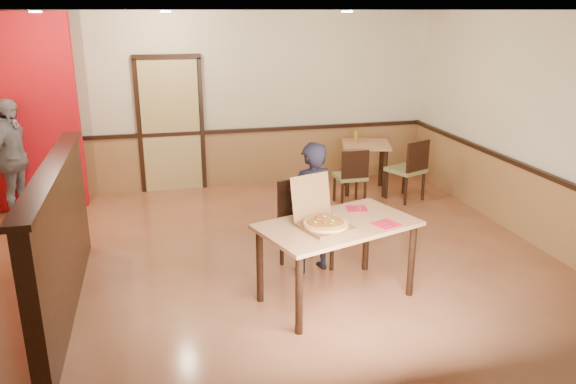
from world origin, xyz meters
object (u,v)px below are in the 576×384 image
Objects in this scene: side_chair_left at (352,175)px; condiment at (356,137)px; side_table at (365,154)px; diner at (311,208)px; main_table at (337,234)px; pizza_box at (323,221)px; side_chair_right at (410,168)px; diner_chair at (303,220)px; passerby at (13,159)px.

side_chair_left is 0.91m from condiment.
side_chair_left is 5.21× the size of condiment.
diner is at bearing -122.22° from side_table.
main_table is 2.73× the size of pizza_box.
diner is at bearing 19.91° from side_chair_right.
pizza_box is (-0.05, -0.89, 0.33)m from diner_chair.
side_chair_right is 1.04× the size of side_table.
side_chair_left is 0.91× the size of side_chair_right.
pizza_box is at bearing 64.15° from side_chair_left.
main_table is at bearing 29.33° from side_chair_right.
passerby is at bearing 118.40° from main_table.
passerby is (-3.54, 2.68, 0.09)m from diner.
main_table is 4.95m from passerby.
pizza_box is (-2.22, -2.73, 0.35)m from side_chair_right.
pizza_box reaches higher than side_chair_left.
condiment is (0.33, 0.75, 0.40)m from side_chair_left.
side_chair_right is 5.71m from passerby.
side_chair_left is (1.12, 2.67, -0.23)m from main_table.
passerby is 2.65× the size of pizza_box.
diner_chair reaches higher than side_table.
side_chair_right is at bearing 33.96° from main_table.
side_table is at bearing -67.60° from passerby.
condiment is (1.45, 3.43, 0.17)m from main_table.
side_table is at bearing 37.92° from diner_chair.
passerby is 4.86m from pizza_box.
diner_chair reaches higher than side_chair_right.
passerby is at bearing -30.27° from side_chair_right.
diner is 3.14m from condiment.
main_table is at bearing 1.16° from pizza_box.
pizza_box is at bearing -111.55° from passerby.
pizza_box is at bearing 68.13° from diner.
pizza_box is 3.84m from condiment.
diner_chair is 0.60× the size of passerby.
passerby is at bearing 117.01° from pizza_box.
main_table is 0.25m from pizza_box.
passerby is (-4.73, 0.70, 0.36)m from side_chair_left.
side_chair_right is at bearing -52.16° from side_table.
pizza_box is 3.77× the size of condiment.
side_chair_right is 0.58× the size of passerby.
diner is (-0.07, 0.69, 0.04)m from main_table.
side_table is 3.78m from pizza_box.
main_table is 1.03× the size of passerby.
diner_chair is (-0.12, 0.83, -0.16)m from main_table.
passerby reaches higher than side_chair_right.
side_chair_right reaches higher than side_chair_left.
diner is (-1.64, -2.60, 0.13)m from side_table.
diner is 0.76m from pizza_box.
side_chair_left is at bearing -75.06° from passerby.
side_table is 1.46× the size of pizza_box.
diner reaches higher than pizza_box.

